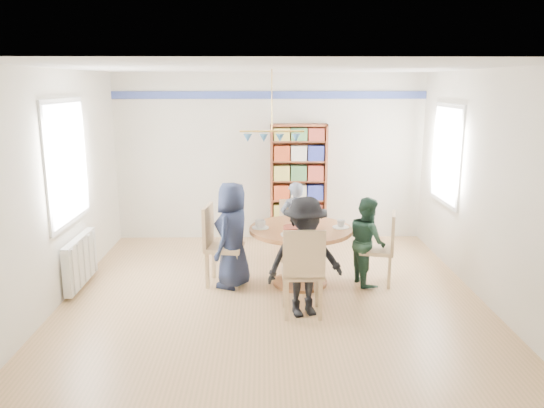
{
  "coord_description": "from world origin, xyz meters",
  "views": [
    {
      "loc": [
        -0.12,
        -6.09,
        2.53
      ],
      "look_at": [
        0.0,
        0.4,
        1.05
      ],
      "focal_mm": 35.0,
      "sensor_mm": 36.0,
      "label": 1
    }
  ],
  "objects_px": {
    "chair_near": "(303,268)",
    "person_right": "(367,241)",
    "person_left": "(233,235)",
    "chair_right": "(384,245)",
    "chair_far": "(292,227)",
    "bookshelf": "(298,184)",
    "radiator": "(81,261)",
    "chair_left": "(218,241)",
    "person_near": "(305,257)",
    "dining_table": "(300,242)",
    "person_far": "(294,222)"
  },
  "relations": [
    {
      "from": "radiator",
      "to": "bookshelf",
      "type": "xyz_separation_m",
      "value": [
        2.88,
        2.04,
        0.59
      ]
    },
    {
      "from": "chair_far",
      "to": "person_near",
      "type": "xyz_separation_m",
      "value": [
        0.03,
        -1.99,
        0.2
      ]
    },
    {
      "from": "radiator",
      "to": "chair_right",
      "type": "bearing_deg",
      "value": 0.72
    },
    {
      "from": "chair_right",
      "to": "person_near",
      "type": "xyz_separation_m",
      "value": [
        -1.08,
        -0.92,
        0.15
      ]
    },
    {
      "from": "chair_right",
      "to": "person_near",
      "type": "distance_m",
      "value": 1.43
    },
    {
      "from": "dining_table",
      "to": "chair_near",
      "type": "distance_m",
      "value": 0.99
    },
    {
      "from": "person_near",
      "to": "bookshelf",
      "type": "xyz_separation_m",
      "value": [
        0.12,
        2.91,
        0.27
      ]
    },
    {
      "from": "bookshelf",
      "to": "person_right",
      "type": "bearing_deg",
      "value": -69.03
    },
    {
      "from": "chair_right",
      "to": "person_near",
      "type": "relative_size",
      "value": 0.7
    },
    {
      "from": "chair_far",
      "to": "bookshelf",
      "type": "distance_m",
      "value": 1.04
    },
    {
      "from": "chair_left",
      "to": "bookshelf",
      "type": "distance_m",
      "value": 2.29
    },
    {
      "from": "dining_table",
      "to": "bookshelf",
      "type": "height_order",
      "value": "bookshelf"
    },
    {
      "from": "radiator",
      "to": "dining_table",
      "type": "bearing_deg",
      "value": 1.26
    },
    {
      "from": "person_near",
      "to": "chair_left",
      "type": "bearing_deg",
      "value": 120.05
    },
    {
      "from": "bookshelf",
      "to": "person_left",
      "type": "bearing_deg",
      "value": -115.28
    },
    {
      "from": "person_left",
      "to": "chair_right",
      "type": "bearing_deg",
      "value": 111.85
    },
    {
      "from": "chair_left",
      "to": "person_far",
      "type": "relative_size",
      "value": 0.88
    },
    {
      "from": "chair_far",
      "to": "chair_left",
      "type": "bearing_deg",
      "value": -134.77
    },
    {
      "from": "chair_left",
      "to": "chair_right",
      "type": "relative_size",
      "value": 1.09
    },
    {
      "from": "bookshelf",
      "to": "chair_right",
      "type": "bearing_deg",
      "value": -64.24
    },
    {
      "from": "radiator",
      "to": "chair_near",
      "type": "xyz_separation_m",
      "value": [
        2.74,
        -0.93,
        0.21
      ]
    },
    {
      "from": "radiator",
      "to": "person_left",
      "type": "height_order",
      "value": "person_left"
    },
    {
      "from": "chair_near",
      "to": "person_near",
      "type": "bearing_deg",
      "value": 67.31
    },
    {
      "from": "person_right",
      "to": "bookshelf",
      "type": "relative_size",
      "value": 0.6
    },
    {
      "from": "chair_left",
      "to": "person_left",
      "type": "bearing_deg",
      "value": -22.51
    },
    {
      "from": "chair_right",
      "to": "person_left",
      "type": "distance_m",
      "value": 1.92
    },
    {
      "from": "chair_near",
      "to": "person_left",
      "type": "relative_size",
      "value": 0.76
    },
    {
      "from": "chair_right",
      "to": "person_right",
      "type": "height_order",
      "value": "person_right"
    },
    {
      "from": "dining_table",
      "to": "chair_near",
      "type": "height_order",
      "value": "chair_near"
    },
    {
      "from": "chair_near",
      "to": "bookshelf",
      "type": "distance_m",
      "value": 2.99
    },
    {
      "from": "chair_far",
      "to": "person_near",
      "type": "distance_m",
      "value": 2.0
    },
    {
      "from": "chair_right",
      "to": "chair_far",
      "type": "bearing_deg",
      "value": 135.98
    },
    {
      "from": "radiator",
      "to": "person_left",
      "type": "distance_m",
      "value": 1.95
    },
    {
      "from": "chair_far",
      "to": "person_right",
      "type": "height_order",
      "value": "person_right"
    },
    {
      "from": "dining_table",
      "to": "person_far",
      "type": "bearing_deg",
      "value": 91.48
    },
    {
      "from": "bookshelf",
      "to": "radiator",
      "type": "bearing_deg",
      "value": -144.67
    },
    {
      "from": "person_right",
      "to": "radiator",
      "type": "bearing_deg",
      "value": 79.36
    },
    {
      "from": "chair_left",
      "to": "bookshelf",
      "type": "relative_size",
      "value": 0.54
    },
    {
      "from": "person_far",
      "to": "dining_table",
      "type": "bearing_deg",
      "value": 72.89
    },
    {
      "from": "person_left",
      "to": "chair_far",
      "type": "bearing_deg",
      "value": 164.36
    },
    {
      "from": "radiator",
      "to": "chair_near",
      "type": "bearing_deg",
      "value": -18.73
    },
    {
      "from": "chair_far",
      "to": "person_right",
      "type": "bearing_deg",
      "value": -49.28
    },
    {
      "from": "radiator",
      "to": "person_right",
      "type": "xyz_separation_m",
      "value": [
        3.63,
        0.07,
        0.22
      ]
    },
    {
      "from": "radiator",
      "to": "chair_far",
      "type": "height_order",
      "value": "chair_far"
    },
    {
      "from": "chair_left",
      "to": "chair_far",
      "type": "distance_m",
      "value": 1.44
    },
    {
      "from": "chair_left",
      "to": "person_near",
      "type": "bearing_deg",
      "value": -42.96
    },
    {
      "from": "radiator",
      "to": "person_left",
      "type": "xyz_separation_m",
      "value": [
        1.92,
        0.01,
        0.32
      ]
    },
    {
      "from": "radiator",
      "to": "chair_far",
      "type": "distance_m",
      "value": 2.96
    },
    {
      "from": "chair_near",
      "to": "person_right",
      "type": "bearing_deg",
      "value": 48.23
    },
    {
      "from": "chair_right",
      "to": "chair_near",
      "type": "xyz_separation_m",
      "value": [
        -1.1,
        -0.98,
        0.04
      ]
    }
  ]
}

